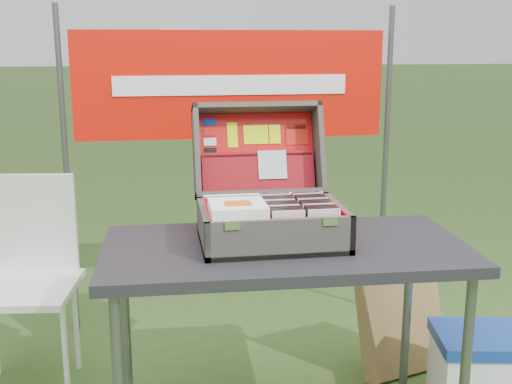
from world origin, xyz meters
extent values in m
cube|color=black|center=(0.05, -0.07, 0.79)|extent=(1.31, 0.68, 0.04)
cylinder|color=#59595B|center=(0.64, -0.34, 0.38)|extent=(0.04, 0.04, 0.77)
cylinder|color=#59595B|center=(-0.54, 0.19, 0.38)|extent=(0.04, 0.04, 0.77)
cylinder|color=#59595B|center=(0.64, 0.19, 0.38)|extent=(0.04, 0.04, 0.77)
cube|color=#59534B|center=(0.01, -0.05, 0.82)|extent=(0.51, 0.36, 0.02)
cube|color=#59534B|center=(0.01, -0.22, 0.88)|extent=(0.51, 0.02, 0.14)
cube|color=#59534B|center=(0.01, 0.12, 0.88)|extent=(0.51, 0.02, 0.14)
cube|color=#59534B|center=(-0.24, -0.05, 0.88)|extent=(0.02, 0.36, 0.14)
cube|color=#59534B|center=(0.25, -0.05, 0.88)|extent=(0.02, 0.36, 0.14)
cube|color=red|center=(0.01, -0.05, 0.83)|extent=(0.47, 0.32, 0.01)
cube|color=silver|center=(-0.16, -0.23, 0.94)|extent=(0.05, 0.01, 0.03)
cube|color=silver|center=(0.17, -0.23, 0.94)|extent=(0.05, 0.01, 0.03)
cylinder|color=silver|center=(0.01, 0.13, 0.95)|extent=(0.46, 0.02, 0.02)
cube|color=#59534B|center=(0.01, 0.31, 1.08)|extent=(0.51, 0.14, 0.35)
cube|color=#59534B|center=(0.01, 0.31, 1.26)|extent=(0.51, 0.14, 0.06)
cube|color=#59534B|center=(0.01, 0.20, 0.93)|extent=(0.51, 0.14, 0.06)
cube|color=#59534B|center=(-0.24, 0.26, 1.10)|extent=(0.02, 0.25, 0.39)
cube|color=#59534B|center=(0.25, 0.26, 1.10)|extent=(0.02, 0.25, 0.39)
cube|color=red|center=(0.01, 0.30, 1.08)|extent=(0.47, 0.11, 0.30)
cube|color=red|center=(0.01, -0.21, 0.89)|extent=(0.47, 0.01, 0.12)
cube|color=red|center=(0.01, 0.11, 0.89)|extent=(0.47, 0.01, 0.12)
cube|color=red|center=(-0.23, -0.05, 0.89)|extent=(0.01, 0.32, 0.12)
cube|color=red|center=(0.24, -0.05, 0.89)|extent=(0.01, 0.32, 0.12)
cube|color=maroon|center=(0.01, 0.26, 1.01)|extent=(0.45, 0.08, 0.15)
cube|color=maroon|center=(0.01, 0.27, 1.08)|extent=(0.44, 0.03, 0.03)
cube|color=silver|center=(0.06, 0.25, 1.04)|extent=(0.11, 0.05, 0.11)
cube|color=#1933B2|center=(-0.18, 0.34, 1.20)|extent=(0.05, 0.01, 0.03)
cube|color=red|center=(-0.18, 0.32, 1.17)|extent=(0.05, 0.01, 0.03)
cube|color=white|center=(-0.18, 0.31, 1.13)|extent=(0.05, 0.01, 0.03)
cube|color=black|center=(-0.18, 0.30, 1.09)|extent=(0.05, 0.01, 0.03)
cube|color=#CEF805|center=(-0.09, 0.32, 1.15)|extent=(0.04, 0.04, 0.10)
cube|color=#CEF805|center=(0.01, 0.32, 1.15)|extent=(0.10, 0.03, 0.07)
cube|color=#CEF805|center=(0.08, 0.32, 1.15)|extent=(0.05, 0.03, 0.07)
cube|color=red|center=(0.18, 0.32, 1.15)|extent=(0.09, 0.03, 0.09)
cube|color=black|center=(0.18, 0.33, 1.18)|extent=(0.08, 0.01, 0.02)
cube|color=silver|center=(0.04, -0.19, 0.90)|extent=(0.11, 0.01, 0.13)
cube|color=black|center=(0.04, -0.17, 0.90)|extent=(0.11, 0.01, 0.13)
cube|color=black|center=(0.04, -0.15, 0.90)|extent=(0.11, 0.01, 0.13)
cube|color=black|center=(0.04, -0.13, 0.90)|extent=(0.11, 0.01, 0.13)
cube|color=silver|center=(0.04, -0.11, 0.90)|extent=(0.11, 0.01, 0.13)
cube|color=black|center=(0.04, -0.09, 0.90)|extent=(0.11, 0.01, 0.13)
cube|color=black|center=(0.04, -0.07, 0.90)|extent=(0.11, 0.01, 0.13)
cube|color=black|center=(0.04, -0.04, 0.90)|extent=(0.11, 0.01, 0.13)
cube|color=silver|center=(0.04, -0.02, 0.90)|extent=(0.11, 0.01, 0.13)
cube|color=black|center=(0.04, 0.00, 0.90)|extent=(0.11, 0.01, 0.13)
cube|color=black|center=(0.04, 0.02, 0.90)|extent=(0.11, 0.01, 0.13)
cube|color=black|center=(0.04, 0.04, 0.90)|extent=(0.11, 0.01, 0.13)
cube|color=silver|center=(0.04, 0.06, 0.90)|extent=(0.11, 0.01, 0.13)
cube|color=black|center=(0.04, 0.08, 0.90)|extent=(0.11, 0.01, 0.13)
cube|color=silver|center=(0.16, -0.19, 0.90)|extent=(0.11, 0.01, 0.13)
cube|color=black|center=(0.16, -0.17, 0.90)|extent=(0.11, 0.01, 0.13)
cube|color=black|center=(0.16, -0.15, 0.90)|extent=(0.11, 0.01, 0.13)
cube|color=black|center=(0.16, -0.13, 0.90)|extent=(0.11, 0.01, 0.13)
cube|color=silver|center=(0.16, -0.11, 0.90)|extent=(0.11, 0.01, 0.13)
cube|color=black|center=(0.16, -0.09, 0.90)|extent=(0.11, 0.01, 0.13)
cube|color=black|center=(0.16, -0.07, 0.90)|extent=(0.11, 0.01, 0.13)
cube|color=black|center=(0.16, -0.04, 0.90)|extent=(0.11, 0.01, 0.13)
cube|color=silver|center=(0.16, -0.02, 0.90)|extent=(0.11, 0.01, 0.13)
cube|color=black|center=(0.16, 0.00, 0.90)|extent=(0.11, 0.01, 0.13)
cube|color=black|center=(0.16, 0.02, 0.90)|extent=(0.11, 0.01, 0.13)
cube|color=black|center=(0.16, 0.04, 0.90)|extent=(0.11, 0.01, 0.13)
cube|color=silver|center=(0.16, 0.06, 0.90)|extent=(0.11, 0.01, 0.13)
cube|color=black|center=(0.16, 0.08, 0.90)|extent=(0.11, 0.01, 0.13)
cube|color=white|center=(-0.13, -0.12, 0.95)|extent=(0.19, 0.19, 0.00)
cube|color=white|center=(-0.13, -0.12, 0.95)|extent=(0.19, 0.19, 0.00)
cube|color=white|center=(-0.13, -0.12, 0.96)|extent=(0.19, 0.19, 0.00)
cube|color=white|center=(-0.13, -0.12, 0.96)|extent=(0.19, 0.19, 0.00)
cube|color=white|center=(-0.13, -0.12, 0.97)|extent=(0.19, 0.19, 0.00)
cube|color=white|center=(-0.13, -0.12, 0.97)|extent=(0.19, 0.19, 0.00)
cube|color=white|center=(-0.13, -0.12, 0.98)|extent=(0.19, 0.19, 0.00)
cube|color=#D85919|center=(-0.13, -0.13, 0.98)|extent=(0.09, 0.07, 0.00)
cube|color=white|center=(0.91, 0.00, 0.16)|extent=(0.44, 0.36, 0.32)
cube|color=navy|center=(0.91, 0.00, 0.34)|extent=(0.47, 0.39, 0.05)
cube|color=silver|center=(-0.98, 0.48, 0.48)|extent=(0.48, 0.48, 0.03)
cube|color=silver|center=(-0.98, 0.68, 0.72)|extent=(0.43, 0.08, 0.45)
cylinder|color=silver|center=(-0.79, 0.30, 0.24)|extent=(0.02, 0.02, 0.48)
cylinder|color=silver|center=(-0.79, 0.66, 0.24)|extent=(0.02, 0.02, 0.48)
cylinder|color=silver|center=(-0.79, 0.68, 0.71)|extent=(0.02, 0.02, 0.45)
cube|color=olive|center=(0.71, 0.41, 0.22)|extent=(0.46, 0.29, 0.45)
cylinder|color=#59595B|center=(-0.85, 1.10, 0.85)|extent=(0.03, 0.03, 1.70)
cylinder|color=#59595B|center=(0.85, 1.10, 0.85)|extent=(0.03, 0.03, 1.70)
cube|color=red|center=(0.00, 1.09, 1.30)|extent=(1.60, 0.02, 0.55)
cube|color=white|center=(0.00, 1.08, 1.30)|extent=(1.20, 0.00, 0.10)
camera|label=1|loc=(-0.39, -2.22, 1.52)|focal=45.00mm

